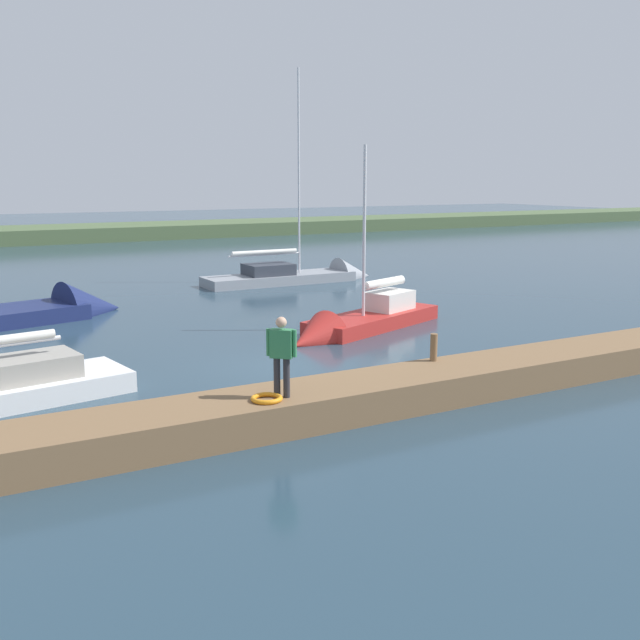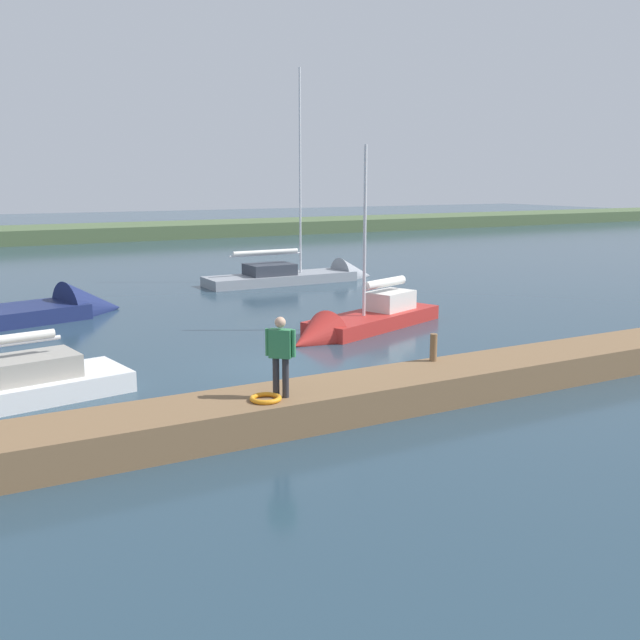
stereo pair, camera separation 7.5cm
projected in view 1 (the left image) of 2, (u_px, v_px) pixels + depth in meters
The scene contains 9 objects.
ground_plane at pixel (291, 367), 20.38m from camera, with size 200.00×200.00×0.00m, color #263D4C.
far_shoreline at pixel (43, 241), 60.93m from camera, with size 180.00×8.00×2.40m, color #4C603D.
dock_pier at pixel (375, 394), 16.56m from camera, with size 21.52×1.85×0.74m, color brown.
mooring_post_near at pixel (434, 347), 17.99m from camera, with size 0.18×0.18×0.69m, color brown.
life_ring_buoy at pixel (267, 398), 14.80m from camera, with size 0.66×0.66×0.10m, color orange.
sailboat_behind_pier at pixel (11, 319), 26.45m from camera, with size 10.61×5.06×10.55m.
sailboat_far_right at pixel (356, 327), 25.05m from camera, with size 7.28×4.27×7.21m.
sailboat_mid_channel at pixel (305, 279), 37.20m from camera, with size 9.31×2.25×11.54m.
person_on_dock at pixel (281, 351), 14.88m from camera, with size 0.51×0.47×1.70m.
Camera 1 is at (8.75, 17.71, 5.23)m, focal length 40.53 mm.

